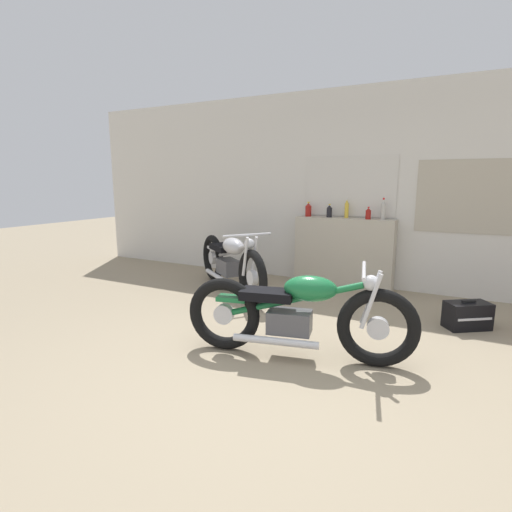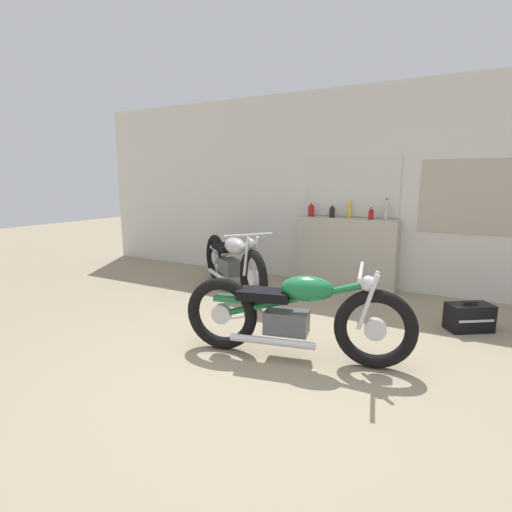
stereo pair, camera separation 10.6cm
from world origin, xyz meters
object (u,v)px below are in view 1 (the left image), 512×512
bottle_left_center (329,211)px  bottle_rightmost (383,210)px  bottle_leftmost (308,210)px  motorcycle_silver (230,262)px  hard_case_black (467,315)px  motorcycle_green (297,313)px  bottle_center (347,209)px  bottle_right_center (368,214)px

bottle_left_center → bottle_rightmost: (0.75, 0.01, 0.05)m
bottle_leftmost → bottle_rightmost: 1.07m
motorcycle_silver → hard_case_black: size_ratio=3.60×
bottle_left_center → motorcycle_silver: (-1.06, -1.02, -0.66)m
bottle_left_center → motorcycle_green: bearing=-78.0°
bottle_leftmost → bottle_left_center: bearing=-0.8°
motorcycle_green → hard_case_black: (1.31, 1.47, -0.26)m
bottle_center → bottle_right_center: size_ratio=1.65×
bottle_center → hard_case_black: bottle_center is taller
bottle_leftmost → bottle_left_center: (0.32, -0.00, -0.01)m
bottle_left_center → bottle_rightmost: size_ratio=0.65×
motorcycle_silver → hard_case_black: 2.93m
bottle_left_center → hard_case_black: size_ratio=0.39×
motorcycle_silver → bottle_left_center: bearing=43.8°
hard_case_black → bottle_right_center: bearing=141.2°
motorcycle_green → hard_case_black: motorcycle_green is taller
bottle_right_center → bottle_rightmost: 0.20m
bottle_left_center → bottle_center: bearing=7.9°
motorcycle_green → motorcycle_silver: motorcycle_silver is taller
motorcycle_green → bottle_leftmost: bearing=108.7°
bottle_left_center → bottle_rightmost: bearing=0.8°
hard_case_black → bottle_left_center: bearing=149.8°
motorcycle_green → bottle_right_center: bearing=89.5°
bottle_leftmost → motorcycle_silver: size_ratio=0.12×
bottle_leftmost → bottle_center: size_ratio=0.76×
bottle_left_center → bottle_center: bottle_center is taller
bottle_left_center → motorcycle_silver: size_ratio=0.11×
bottle_leftmost → bottle_center: (0.57, 0.03, 0.03)m
bottle_leftmost → hard_case_black: (2.18, -1.09, -0.95)m
bottle_left_center → bottle_center: size_ratio=0.68×
bottle_rightmost → hard_case_black: 1.84m
bottle_center → motorcycle_green: 2.70m
bottle_rightmost → motorcycle_silver: bottle_rightmost is taller
bottle_left_center → motorcycle_green: bottle_left_center is taller
hard_case_black → bottle_rightmost: bearing=135.4°
bottle_rightmost → motorcycle_green: 2.67m
bottle_leftmost → hard_case_black: 2.61m
bottle_leftmost → motorcycle_green: size_ratio=0.11×
bottle_center → motorcycle_silver: bottle_center is taller
bottle_rightmost → motorcycle_silver: bearing=-150.4°
bottle_center → bottle_rightmost: bottle_rightmost is taller
bottle_left_center → bottle_right_center: bottle_left_center is taller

